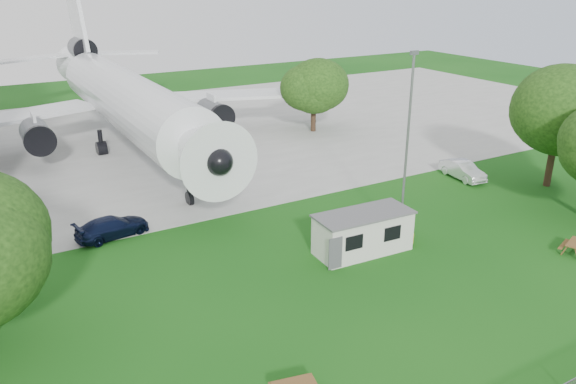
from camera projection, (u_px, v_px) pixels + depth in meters
ground at (356, 315)px, 28.75m from camera, size 160.00×160.00×0.00m
concrete_apron at (142, 140)px, 59.43m from camera, size 120.00×46.00×0.03m
airliner at (123, 96)px, 54.87m from camera, size 46.36×47.73×17.69m
site_cabin at (363, 232)px, 34.97m from camera, size 6.81×3.00×2.62m
picnic_east at (573, 253)px, 35.23m from camera, size 2.20×2.02×0.76m
lamp_mast at (407, 150)px, 35.43m from camera, size 0.16×0.16×12.00m
tree_east_back at (560, 110)px, 44.25m from camera, size 8.62×8.62×10.68m
tree_far_apron at (314, 90)px, 61.11m from camera, size 6.81×6.81×8.03m
car_ne_sedan at (463, 170)px, 47.87m from camera, size 2.09×4.71×1.50m
car_apron_van at (112, 227)px, 37.14m from camera, size 5.13×2.82×1.41m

